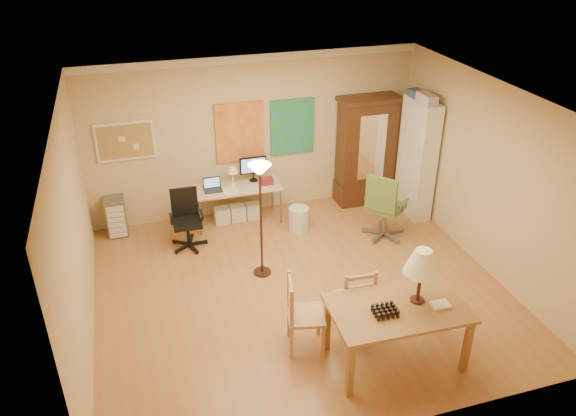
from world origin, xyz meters
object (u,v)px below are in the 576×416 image
object	(u,v)px
dining_table	(407,294)
computer_desk	(239,199)
bookshelf	(417,159)
office_chair_green	(384,220)
armoire	(366,157)
office_chair_black	(188,232)

from	to	relation	value
dining_table	computer_desk	size ratio (longest dim) A/B	1.09
dining_table	bookshelf	bearing A→B (deg)	60.12
dining_table	office_chair_green	distance (m)	2.80
computer_desk	office_chair_green	world-z (taller)	office_chair_green
armoire	bookshelf	world-z (taller)	bookshelf
office_chair_black	computer_desk	bearing A→B (deg)	31.12
computer_desk	office_chair_black	distance (m)	1.10
office_chair_green	armoire	bearing A→B (deg)	80.14
office_chair_black	armoire	bearing A→B (deg)	11.38
dining_table	office_chair_black	bearing A→B (deg)	122.58
dining_table	office_chair_black	distance (m)	3.84
computer_desk	armoire	xyz separation A→B (m)	(2.30, 0.09, 0.44)
office_chair_black	bookshelf	world-z (taller)	bookshelf
dining_table	bookshelf	distance (m)	3.67
dining_table	armoire	distance (m)	4.02
dining_table	office_chair_black	world-z (taller)	dining_table
office_chair_green	bookshelf	xyz separation A→B (m)	(0.85, 0.63, 0.69)
dining_table	office_chair_green	size ratio (longest dim) A/B	1.38
computer_desk	armoire	distance (m)	2.35
computer_desk	armoire	bearing A→B (deg)	2.15
computer_desk	office_chair_green	xyz separation A→B (m)	(2.08, -1.20, -0.09)
armoire	office_chair_black	bearing A→B (deg)	-168.62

